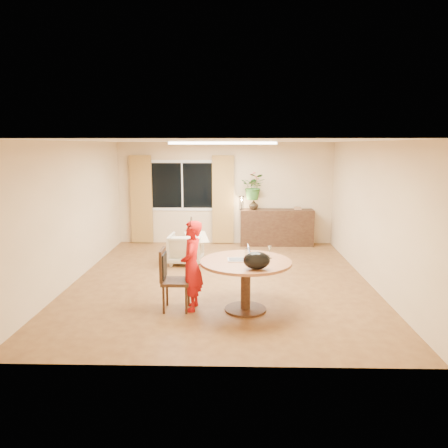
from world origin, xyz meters
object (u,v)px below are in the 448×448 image
armchair (186,249)px  sideboard (277,227)px  dining_table (246,271)px  dining_chair (176,280)px  child (192,266)px

armchair → sideboard: sideboard is taller
dining_table → dining_chair: dining_chair is taller
dining_chair → armchair: dining_chair is taller
dining_chair → sideboard: bearing=66.3°
dining_table → sideboard: 4.59m
sideboard → armchair: bearing=-139.4°
armchair → sideboard: bearing=-135.3°
dining_table → sideboard: bearing=78.7°
dining_chair → child: (0.24, 0.03, 0.21)m
dining_table → child: 0.83m
child → dining_table: bearing=90.2°
child → armchair: child is taller
dining_chair → sideboard: dining_chair is taller
armchair → child: bearing=102.6°
dining_table → child: bearing=178.0°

